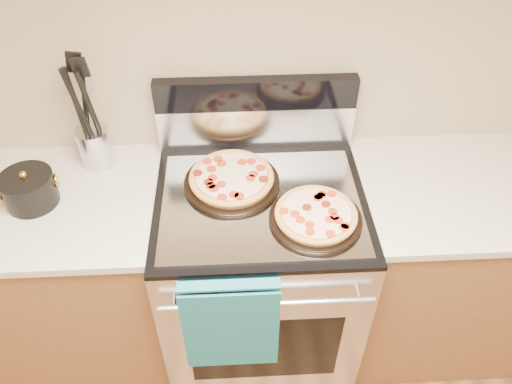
{
  "coord_description": "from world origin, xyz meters",
  "views": [
    {
      "loc": [
        -0.08,
        0.35,
        2.15
      ],
      "look_at": [
        -0.02,
        1.55,
        1.04
      ],
      "focal_mm": 35.0,
      "sensor_mm": 36.0,
      "label": 1
    }
  ],
  "objects_px": {
    "range_body": "(260,278)",
    "pepperoni_pizza_front": "(316,216)",
    "saucepan": "(30,191)",
    "utensil_crock": "(96,147)",
    "pepperoni_pizza_back": "(232,179)"
  },
  "relations": [
    {
      "from": "range_body",
      "to": "pepperoni_pizza_front",
      "type": "relative_size",
      "value": 2.88
    },
    {
      "from": "saucepan",
      "to": "utensil_crock",
      "type": "bearing_deg",
      "value": 47.3
    },
    {
      "from": "range_body",
      "to": "pepperoni_pizza_back",
      "type": "height_order",
      "value": "pepperoni_pizza_back"
    },
    {
      "from": "range_body",
      "to": "pepperoni_pizza_back",
      "type": "relative_size",
      "value": 2.6
    },
    {
      "from": "pepperoni_pizza_front",
      "to": "saucepan",
      "type": "height_order",
      "value": "saucepan"
    },
    {
      "from": "pepperoni_pizza_front",
      "to": "utensil_crock",
      "type": "bearing_deg",
      "value": 155.08
    },
    {
      "from": "pepperoni_pizza_back",
      "to": "pepperoni_pizza_front",
      "type": "distance_m",
      "value": 0.35
    },
    {
      "from": "pepperoni_pizza_front",
      "to": "saucepan",
      "type": "xyz_separation_m",
      "value": [
        -0.99,
        0.16,
        0.02
      ]
    },
    {
      "from": "saucepan",
      "to": "range_body",
      "type": "bearing_deg",
      "value": -1.98
    },
    {
      "from": "pepperoni_pizza_front",
      "to": "utensil_crock",
      "type": "xyz_separation_m",
      "value": [
        -0.8,
        0.37,
        0.04
      ]
    },
    {
      "from": "saucepan",
      "to": "pepperoni_pizza_front",
      "type": "bearing_deg",
      "value": -9.05
    },
    {
      "from": "range_body",
      "to": "utensil_crock",
      "type": "distance_m",
      "value": 0.85
    },
    {
      "from": "range_body",
      "to": "saucepan",
      "type": "distance_m",
      "value": 0.96
    },
    {
      "from": "range_body",
      "to": "pepperoni_pizza_front",
      "type": "distance_m",
      "value": 0.54
    },
    {
      "from": "utensil_crock",
      "to": "pepperoni_pizza_front",
      "type": "bearing_deg",
      "value": -24.92
    }
  ]
}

